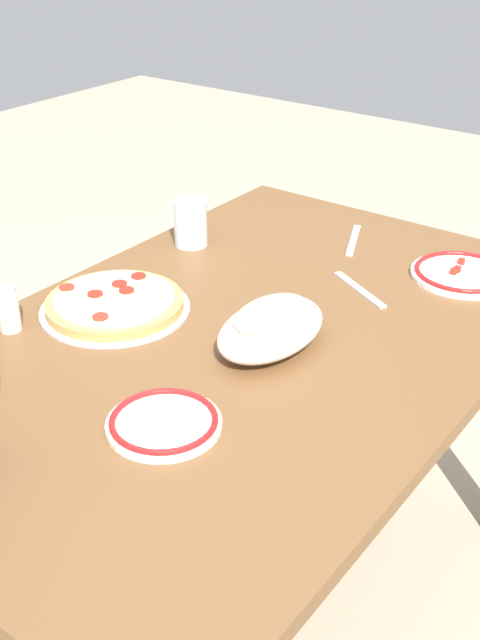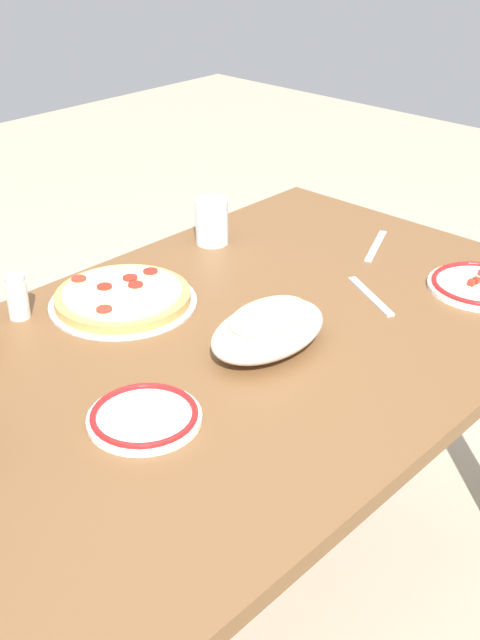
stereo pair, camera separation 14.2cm
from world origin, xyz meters
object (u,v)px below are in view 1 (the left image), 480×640
(pepperoni_pizza, at_px, (115,304))
(side_plate_far, at_px, (462,273))
(dining_table, at_px, (240,391))
(water_glass, at_px, (191,223))
(side_plate_near, at_px, (164,422))
(spice_shaker, at_px, (8,309))
(baked_pasta_dish, at_px, (271,326))

(pepperoni_pizza, height_order, side_plate_far, pepperoni_pizza)
(dining_table, bearing_deg, water_glass, 51.78)
(side_plate_near, distance_m, spice_shaker, 0.42)
(side_plate_near, xyz_separation_m, side_plate_far, (0.75, -0.15, 0.00))
(dining_table, xyz_separation_m, side_plate_near, (-0.29, -0.07, 0.13))
(dining_table, xyz_separation_m, spice_shaker, (-0.23, 0.35, 0.17))
(pepperoni_pizza, relative_size, baked_pasta_dish, 1.19)
(pepperoni_pizza, xyz_separation_m, baked_pasta_dish, (0.07, -0.31, 0.03))
(side_plate_near, relative_size, spice_shaker, 2.02)
(baked_pasta_dish, relative_size, side_plate_near, 1.37)
(pepperoni_pizza, relative_size, side_plate_far, 1.37)
(side_plate_far, bearing_deg, dining_table, 153.79)
(baked_pasta_dish, bearing_deg, side_plate_near, -178.85)
(pepperoni_pizza, distance_m, side_plate_near, 0.39)
(pepperoni_pizza, xyz_separation_m, water_glass, (0.33, 0.08, 0.04))
(baked_pasta_dish, xyz_separation_m, side_plate_far, (0.46, -0.16, -0.03))
(side_plate_far, relative_size, spice_shaker, 2.40)
(pepperoni_pizza, relative_size, side_plate_near, 1.63)
(baked_pasta_dish, xyz_separation_m, side_plate_near, (-0.29, -0.01, -0.03))
(pepperoni_pizza, height_order, spice_shaker, spice_shaker)
(water_glass, height_order, side_plate_near, water_glass)
(pepperoni_pizza, xyz_separation_m, spice_shaker, (-0.17, 0.10, 0.03))
(side_plate_near, distance_m, side_plate_far, 0.77)
(dining_table, xyz_separation_m, baked_pasta_dish, (-0.00, -0.07, 0.16))
(water_glass, bearing_deg, side_plate_near, -143.83)
(dining_table, bearing_deg, spice_shaker, 124.09)
(dining_table, bearing_deg, baked_pasta_dish, -90.83)
(spice_shaker, bearing_deg, side_plate_near, -97.60)
(water_glass, bearing_deg, side_plate_far, -69.88)
(pepperoni_pizza, bearing_deg, water_glass, 14.24)
(side_plate_far, bearing_deg, baked_pasta_dish, 160.92)
(dining_table, bearing_deg, side_plate_far, -26.21)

